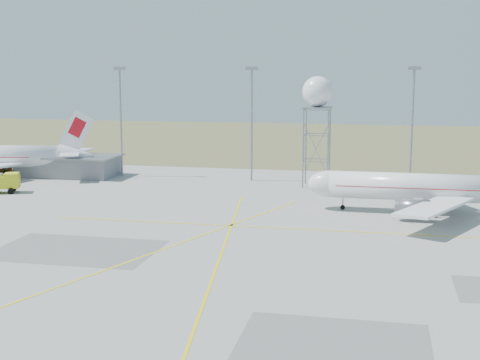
# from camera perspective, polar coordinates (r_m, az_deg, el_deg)

# --- Properties ---
(ground) EXTENTS (400.00, 400.00, 0.00)m
(ground) POSITION_cam_1_polar(r_m,az_deg,el_deg) (57.01, -1.88, -10.97)
(ground) COLOR #9E9D98
(ground) RESTS_ON ground
(grass_strip) EXTENTS (400.00, 120.00, 0.03)m
(grass_strip) POSITION_cam_1_polar(r_m,az_deg,el_deg) (193.35, 8.12, 3.35)
(grass_strip) COLOR #5C6236
(grass_strip) RESTS_ON ground
(building_grey) EXTENTS (19.00, 10.00, 3.90)m
(building_grey) POSITION_cam_1_polar(r_m,az_deg,el_deg) (130.78, -14.42, 1.20)
(building_grey) COLOR slate
(building_grey) RESTS_ON ground
(mast_a) EXTENTS (2.20, 0.50, 20.50)m
(mast_a) POSITION_cam_1_polar(r_m,az_deg,el_deg) (127.50, -10.15, 5.71)
(mast_a) COLOR gray
(mast_a) RESTS_ON ground
(mast_b) EXTENTS (2.20, 0.50, 20.50)m
(mast_b) POSITION_cam_1_polar(r_m,az_deg,el_deg) (120.35, 1.00, 5.64)
(mast_b) COLOR gray
(mast_b) RESTS_ON ground
(mast_c) EXTENTS (2.20, 0.50, 20.50)m
(mast_c) POSITION_cam_1_polar(r_m,az_deg,el_deg) (118.26, 14.50, 5.29)
(mast_c) COLOR gray
(mast_c) RESTS_ON ground
(airliner_main) EXTENTS (34.33, 33.43, 11.69)m
(airliner_main) POSITION_cam_1_polar(r_m,az_deg,el_deg) (96.70, 15.47, -0.66)
(airliner_main) COLOR silver
(airliner_main) RESTS_ON ground
(radar_tower) EXTENTS (5.22, 5.22, 18.88)m
(radar_tower) POSITION_cam_1_polar(r_m,az_deg,el_deg) (115.29, 6.59, 4.69)
(radar_tower) COLOR gray
(radar_tower) RESTS_ON ground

